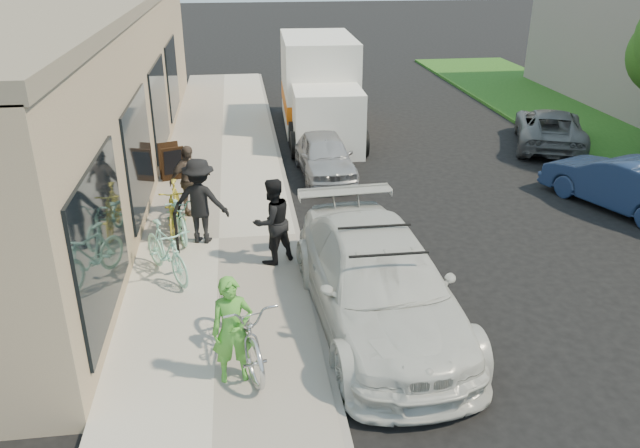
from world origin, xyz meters
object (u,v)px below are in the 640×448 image
sandwich_board (171,162)px  sedan_white (379,283)px  woman_rider (232,330)px  bike_rack (178,223)px  cruiser_bike_a (166,251)px  far_car_gray (550,128)px  cruiser_bike_b (178,214)px  sedan_silver (325,155)px  bystander_a (200,201)px  tandem_bike (241,324)px  bystander_b (189,180)px  cruiser_bike_c (174,207)px  moving_truck (320,91)px  man_standing (272,221)px  far_car_blue (622,183)px

sandwich_board → sedan_white: 7.56m
sandwich_board → woman_rider: 8.03m
bike_rack → cruiser_bike_a: (-0.11, -1.15, -0.01)m
sandwich_board → far_car_gray: 10.74m
cruiser_bike_b → sedan_white: bearing=-61.0°
sandwich_board → sedan_silver: bearing=-16.9°
cruiser_bike_a → bystander_a: 1.50m
sandwich_board → tandem_bike: bearing=-97.9°
woman_rider → bystander_b: 5.78m
cruiser_bike_c → bystander_a: bystander_a is taller
sedan_silver → moving_truck: (0.44, 4.22, 0.71)m
cruiser_bike_b → sedan_silver: bearing=30.8°
bystander_a → tandem_bike: bearing=115.6°
tandem_bike → man_standing: bearing=62.2°
cruiser_bike_a → cruiser_bike_b: (0.07, 1.70, -0.05)m
cruiser_bike_b → bystander_a: (0.47, -0.35, 0.40)m
sedan_silver → tandem_bike: (-2.22, -7.62, 0.14)m
sedan_white → woman_rider: woman_rider is taller
moving_truck → sedan_white: bearing=-90.9°
tandem_bike → bystander_b: 5.35m
woman_rider → bystander_a: bearing=92.2°
man_standing → cruiser_bike_a: (-1.83, -0.32, -0.30)m
sedan_silver → cruiser_bike_b: bearing=-136.3°
far_car_blue → tandem_bike: bearing=6.3°
bike_rack → cruiser_bike_b: cruiser_bike_b is taller
cruiser_bike_b → cruiser_bike_c: size_ratio=1.04×
far_car_gray → bystander_a: 11.14m
man_standing → bike_rack: bearing=-56.2°
woman_rider → cruiser_bike_a: bearing=105.4°
moving_truck → cruiser_bike_c: size_ratio=3.67×
woman_rider → far_car_blue: bearing=25.5°
bike_rack → sedan_white: size_ratio=0.16×
bike_rack → sandwich_board: size_ratio=0.95×
tandem_bike → cruiser_bike_c: bearing=90.0°
far_car_gray → woman_rider: size_ratio=2.64×
tandem_bike → cruiser_bike_b: 4.34m
woman_rider → sandwich_board: bearing=95.0°
far_car_blue → cruiser_bike_c: size_ratio=2.26×
sedan_white → bystander_a: 4.11m
far_car_blue → man_standing: bearing=-9.4°
bystander_b → sedan_white: bearing=-88.2°
moving_truck → man_standing: (-2.05, -9.03, -0.32)m
bystander_b → cruiser_bike_a: bearing=-127.6°
bike_rack → sandwich_board: sandwich_board is taller
cruiser_bike_a → tandem_bike: bearing=-93.6°
moving_truck → tandem_bike: size_ratio=2.85×
far_car_blue → cruiser_bike_a: size_ratio=2.23×
sedan_silver → tandem_bike: bearing=-108.1°
woman_rider → cruiser_bike_c: 5.06m
bike_rack → bystander_a: 0.58m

